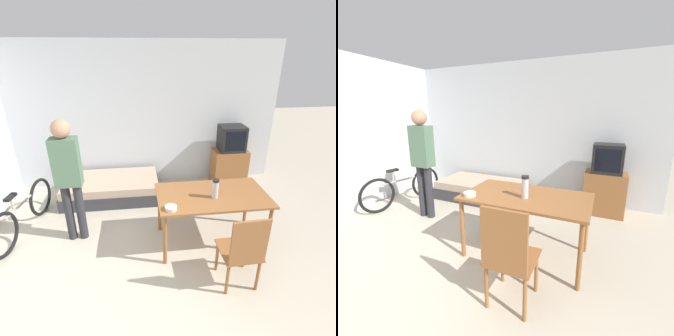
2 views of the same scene
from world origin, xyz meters
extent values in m
cube|color=silver|center=(0.00, 3.36, 1.35)|extent=(5.56, 0.06, 2.70)
cube|color=#333338|center=(-0.49, 2.77, 0.11)|extent=(1.74, 0.95, 0.23)
cube|color=tan|center=(-0.49, 2.77, 0.30)|extent=(1.68, 0.92, 0.14)
cube|color=brown|center=(1.81, 2.99, 0.37)|extent=(0.66, 0.41, 0.74)
cube|color=black|center=(1.81, 2.99, 0.98)|extent=(0.47, 0.41, 0.48)
cube|color=black|center=(1.81, 2.79, 0.98)|extent=(0.39, 0.01, 0.37)
cube|color=brown|center=(0.97, 1.33, 0.76)|extent=(1.47, 0.82, 0.03)
cylinder|color=brown|center=(0.29, 0.98, 0.37)|extent=(0.05, 0.05, 0.74)
cylinder|color=brown|center=(1.64, 0.98, 0.37)|extent=(0.05, 0.05, 0.74)
cylinder|color=brown|center=(0.29, 1.68, 0.37)|extent=(0.05, 0.05, 0.74)
cylinder|color=brown|center=(1.64, 1.68, 0.37)|extent=(0.05, 0.05, 0.74)
cube|color=brown|center=(1.09, 0.61, 0.44)|extent=(0.45, 0.45, 0.02)
cube|color=brown|center=(1.10, 0.41, 0.72)|extent=(0.40, 0.04, 0.54)
cylinder|color=brown|center=(1.27, 0.79, 0.22)|extent=(0.04, 0.04, 0.43)
cylinder|color=brown|center=(0.91, 0.78, 0.22)|extent=(0.04, 0.04, 0.43)
cylinder|color=brown|center=(1.28, 0.43, 0.22)|extent=(0.04, 0.04, 0.43)
cylinder|color=brown|center=(0.92, 0.43, 0.22)|extent=(0.04, 0.04, 0.43)
torus|color=black|center=(-1.61, 2.37, 0.31)|extent=(0.17, 0.62, 0.62)
torus|color=black|center=(-1.79, 1.41, 0.31)|extent=(0.17, 0.62, 0.62)
cylinder|color=gray|center=(-1.70, 1.89, 0.48)|extent=(0.18, 0.76, 0.04)
cylinder|color=gray|center=(-1.73, 1.72, 0.58)|extent=(0.04, 0.04, 0.20)
cube|color=black|center=(-1.73, 1.72, 0.70)|extent=(0.12, 0.21, 0.04)
cylinder|color=#28282D|center=(-0.99, 1.65, 0.44)|extent=(0.12, 0.12, 0.87)
cylinder|color=#28282D|center=(-0.83, 1.65, 0.44)|extent=(0.12, 0.12, 0.87)
cube|color=#4C6B51|center=(-0.91, 1.65, 1.20)|extent=(0.34, 0.20, 0.65)
sphere|color=#A87A5B|center=(-0.91, 1.65, 1.64)|extent=(0.24, 0.24, 0.24)
cylinder|color=#B7B7BC|center=(0.98, 1.25, 0.90)|extent=(0.08, 0.08, 0.26)
cylinder|color=black|center=(0.98, 1.25, 1.02)|extent=(0.09, 0.09, 0.03)
cylinder|color=beige|center=(0.37, 1.04, 0.79)|extent=(0.15, 0.15, 0.05)
camera|label=1|loc=(0.00, -1.59, 2.53)|focal=28.00mm
camera|label=2|loc=(1.76, -1.04, 1.71)|focal=24.00mm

